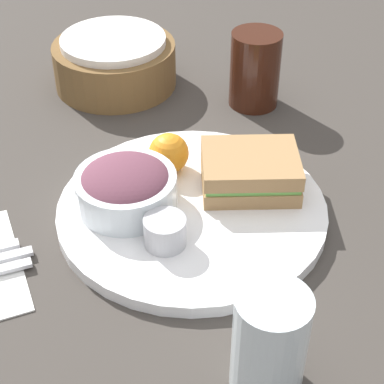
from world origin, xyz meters
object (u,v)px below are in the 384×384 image
at_px(plate, 192,210).
at_px(drink_glass, 255,69).
at_px(sandwich, 250,171).
at_px(bread_basket, 115,62).
at_px(salad_bowl, 126,187).
at_px(dressing_cup, 165,232).
at_px(water_glass, 269,344).

xyz_separation_m(plate, drink_glass, (0.19, 0.21, 0.05)).
bearing_deg(sandwich, plate, -174.45).
xyz_separation_m(sandwich, bread_basket, (-0.07, 0.34, 0.00)).
bearing_deg(bread_basket, plate, -91.70).
xyz_separation_m(sandwich, salad_bowl, (-0.15, 0.02, 0.00)).
height_order(salad_bowl, bread_basket, bread_basket).
relative_size(plate, bread_basket, 1.69).
relative_size(sandwich, dressing_cup, 2.98).
xyz_separation_m(dressing_cup, drink_glass, (0.24, 0.26, 0.02)).
bearing_deg(bread_basket, drink_glass, -37.58).
distance_m(sandwich, salad_bowl, 0.15).
distance_m(dressing_cup, drink_glass, 0.35).
distance_m(drink_glass, water_glass, 0.50).
distance_m(plate, bread_basket, 0.35).
height_order(plate, bread_basket, bread_basket).
bearing_deg(sandwich, water_glass, -113.02).
distance_m(bread_basket, water_glass, 0.59).
relative_size(dressing_cup, water_glass, 0.42).
relative_size(sandwich, bread_basket, 0.74).
relative_size(sandwich, drink_glass, 1.25).
bearing_deg(water_glass, salad_bowl, 99.07).
bearing_deg(dressing_cup, plate, 43.49).
distance_m(sandwich, water_glass, 0.28).
xyz_separation_m(plate, sandwich, (0.08, 0.01, 0.03)).
xyz_separation_m(bread_basket, water_glass, (-0.04, -0.59, 0.02)).
height_order(dressing_cup, drink_glass, drink_glass).
bearing_deg(dressing_cup, sandwich, 23.53).
xyz_separation_m(drink_glass, bread_basket, (-0.18, 0.14, -0.02)).
distance_m(plate, dressing_cup, 0.08).
relative_size(plate, salad_bowl, 2.68).
relative_size(drink_glass, bread_basket, 0.60).
height_order(sandwich, water_glass, water_glass).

